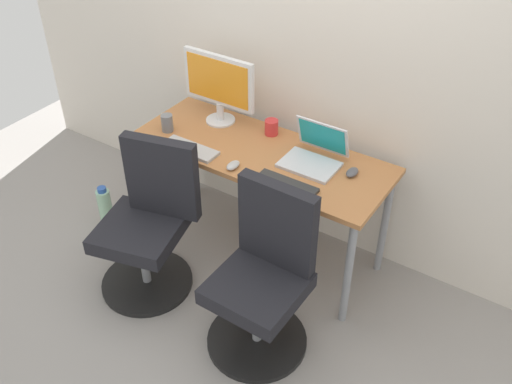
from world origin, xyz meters
TOP-DOWN VIEW (x-y plane):
  - ground_plane at (0.00, 0.00)m, footprint 5.28×5.28m
  - back_wall at (0.00, 0.37)m, footprint 4.40×0.04m
  - desk at (0.00, 0.00)m, footprint 1.51×0.58m
  - office_chair_left at (-0.38, -0.58)m, footprint 0.54×0.54m
  - office_chair_right at (0.39, -0.58)m, footprint 0.54×0.54m
  - water_bottle_on_floor at (-0.99, -0.37)m, footprint 0.09×0.09m
  - desktop_monitor at (-0.39, 0.15)m, footprint 0.48×0.18m
  - open_laptop at (0.30, 0.08)m, footprint 0.31×0.29m
  - keyboard_by_monitor at (-0.34, -0.21)m, footprint 0.34×0.12m
  - keyboard_by_laptop at (0.29, -0.21)m, footprint 0.34×0.12m
  - mouse_by_monitor at (-0.04, -0.22)m, footprint 0.06×0.10m
  - mouse_by_laptop at (0.54, 0.07)m, footprint 0.06×0.10m
  - coffee_mug at (-0.05, 0.19)m, footprint 0.08×0.08m
  - pen_cup at (-0.59, -0.12)m, footprint 0.07×0.07m

SIDE VIEW (x-z plane):
  - ground_plane at x=0.00m, z-range 0.00..0.00m
  - water_bottle_on_floor at x=-0.99m, z-range -0.01..0.30m
  - office_chair_left at x=-0.38m, z-range -0.05..0.89m
  - office_chair_right at x=0.39m, z-range -0.05..0.89m
  - desk at x=0.00m, z-range 0.29..1.03m
  - keyboard_by_monitor at x=-0.34m, z-range 0.74..0.76m
  - keyboard_by_laptop at x=0.29m, z-range 0.74..0.76m
  - mouse_by_monitor at x=-0.04m, z-range 0.74..0.77m
  - mouse_by_laptop at x=0.54m, z-range 0.74..0.77m
  - coffee_mug at x=-0.05m, z-range 0.74..0.83m
  - pen_cup at x=-0.59m, z-range 0.74..0.85m
  - open_laptop at x=0.30m, z-range 0.69..0.91m
  - desktop_monitor at x=-0.39m, z-range 0.78..1.21m
  - back_wall at x=0.00m, z-range 0.00..2.60m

